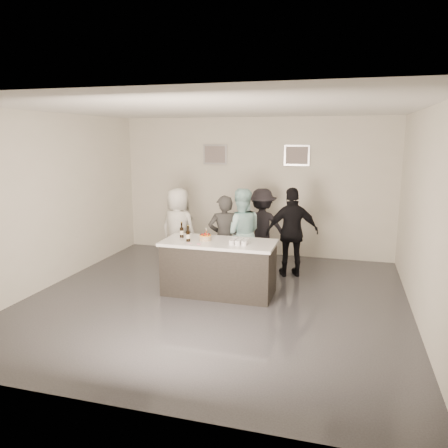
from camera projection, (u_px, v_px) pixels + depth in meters
The scene contains 19 objects.
floor at pixel (216, 299), 7.06m from camera, with size 6.00×6.00×0.00m, color #3D3D42.
ceiling at pixel (215, 108), 6.47m from camera, with size 6.00×6.00×0.00m, color white.
wall_back at pixel (255, 187), 9.60m from camera, with size 6.00×0.04×3.00m, color silver.
wall_front at pixel (119, 259), 3.94m from camera, with size 6.00×0.04×3.00m, color silver.
wall_left at pixel (50, 200), 7.57m from camera, with size 0.04×6.00×3.00m, color silver.
wall_right at pixel (425, 218), 5.97m from camera, with size 0.04×6.00×3.00m, color silver.
picture_left at pixel (215, 154), 9.67m from camera, with size 0.54×0.04×0.44m, color #B2B2B7.
picture_right at pixel (297, 155), 9.19m from camera, with size 0.54×0.04×0.44m, color #B2B2B7.
bar_counter at pixel (219, 268), 7.25m from camera, with size 1.86×0.86×0.90m, color white.
cake at pixel (205, 238), 7.23m from camera, with size 0.20×0.20×0.08m, color orange.
beer_bottle_a at pixel (182, 230), 7.42m from camera, with size 0.07×0.07×0.26m, color black.
beer_bottle_b at pixel (188, 234), 7.13m from camera, with size 0.07×0.07×0.26m, color black.
tumbler_cluster at pixel (239, 242), 6.98m from camera, with size 0.30×0.30×0.08m, color yellow.
candles at pixel (194, 244), 7.00m from camera, with size 0.24×0.08×0.01m, color pink.
person_main_black at pixel (224, 238), 7.89m from camera, with size 0.57×0.38×1.57m, color #282828.
person_main_blue at pixel (241, 233), 8.08m from camera, with size 0.81×0.63×1.67m, color #B1E8E8.
person_guest_left at pixel (178, 230), 8.49m from camera, with size 0.79×0.52×1.62m, color silver.
person_guest_right at pixel (292, 232), 8.13m from camera, with size 0.98×0.41×1.68m, color black.
person_guest_back at pixel (262, 227), 8.86m from camera, with size 1.01×0.58×1.57m, color black.
Camera 1 is at (1.95, -6.40, 2.59)m, focal length 35.00 mm.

